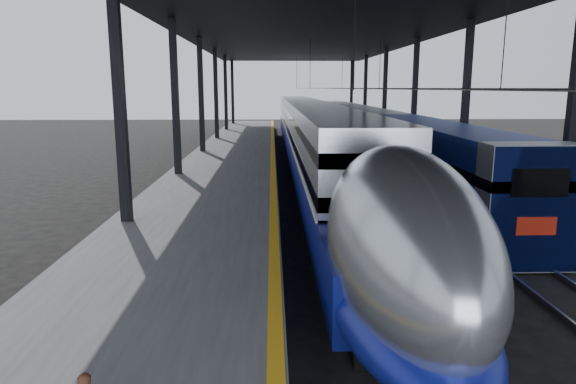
{
  "coord_description": "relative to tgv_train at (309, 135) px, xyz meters",
  "views": [
    {
      "loc": [
        -0.74,
        -12.45,
        5.52
      ],
      "look_at": [
        -0.2,
        4.86,
        2.0
      ],
      "focal_mm": 32.0,
      "sensor_mm": 36.0,
      "label": 1
    }
  ],
  "objects": [
    {
      "name": "ground",
      "position": [
        -2.0,
        -25.52,
        -2.1
      ],
      "size": [
        160.0,
        160.0,
        0.0
      ],
      "primitive_type": "plane",
      "color": "black",
      "rests_on": "ground"
    },
    {
      "name": "yellow_strip",
      "position": [
        -2.7,
        -5.52,
        -1.09
      ],
      "size": [
        0.3,
        80.0,
        0.01
      ],
      "primitive_type": "cube",
      "color": "gold",
      "rests_on": "platform"
    },
    {
      "name": "rails",
      "position": [
        2.5,
        -5.52,
        -2.02
      ],
      "size": [
        6.52,
        80.0,
        0.16
      ],
      "color": "slate",
      "rests_on": "ground"
    },
    {
      "name": "platform",
      "position": [
        -5.5,
        -5.52,
        -1.6
      ],
      "size": [
        6.0,
        80.0,
        1.0
      ],
      "primitive_type": "cube",
      "color": "#4C4C4F",
      "rests_on": "ground"
    },
    {
      "name": "tgv_train",
      "position": [
        0.0,
        0.0,
        0.0
      ],
      "size": [
        3.13,
        65.2,
        4.48
      ],
      "color": "#A9ABB0",
      "rests_on": "ground"
    },
    {
      "name": "second_train",
      "position": [
        5.0,
        3.66,
        -0.12
      ],
      "size": [
        2.84,
        56.05,
        3.91
      ],
      "color": "navy",
      "rests_on": "ground"
    },
    {
      "name": "canopy",
      "position": [
        -0.1,
        -5.52,
        7.02
      ],
      "size": [
        18.0,
        75.0,
        9.47
      ],
      "color": "black",
      "rests_on": "ground"
    }
  ]
}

